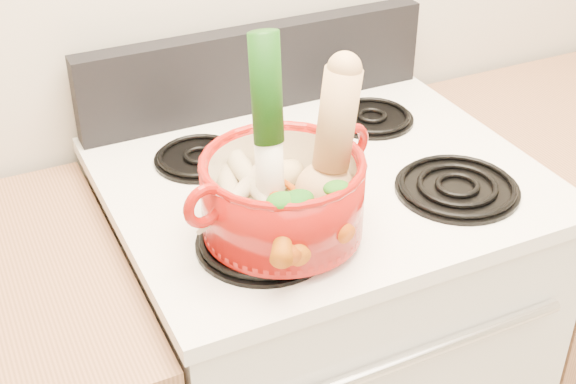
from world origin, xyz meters
name	(u,v)px	position (x,y,z in m)	size (l,w,h in m)	color
stove_body	(317,363)	(0.00, 1.40, 0.46)	(0.76, 0.65, 0.92)	silver
cooktop	(322,180)	(0.00, 1.40, 0.93)	(0.78, 0.67, 0.03)	white
control_backsplash	(256,69)	(0.00, 1.70, 1.04)	(0.76, 0.05, 0.18)	black
oven_handle	(415,357)	(0.00, 1.06, 0.78)	(0.02, 0.02, 0.60)	silver
burner_front_left	(264,241)	(-0.19, 1.24, 0.96)	(0.22, 0.22, 0.02)	black
burner_front_right	(457,187)	(0.19, 1.24, 0.96)	(0.22, 0.22, 0.02)	black
burner_back_left	(200,157)	(-0.19, 1.54, 0.96)	(0.17, 0.17, 0.02)	black
burner_back_right	(372,117)	(0.19, 1.54, 0.96)	(0.17, 0.17, 0.02)	black
dutch_oven	(283,196)	(-0.15, 1.25, 1.03)	(0.26, 0.26, 0.13)	#950F09
pot_handle_left	(204,205)	(-0.30, 1.21, 1.08)	(0.07, 0.07, 0.02)	#950F09
pot_handle_right	(351,143)	(-0.01, 1.28, 1.08)	(0.07, 0.07, 0.02)	#950F09
squash	(334,143)	(-0.07, 1.23, 1.12)	(0.10, 0.10, 0.25)	tan
leek	(269,127)	(-0.17, 1.26, 1.15)	(0.05, 0.05, 0.32)	white
ginger	(278,176)	(-0.12, 1.33, 1.02)	(0.09, 0.06, 0.05)	#D0B980
parsnip_0	(260,207)	(-0.19, 1.25, 1.02)	(0.05, 0.05, 0.24)	beige
parsnip_1	(237,207)	(-0.23, 1.26, 1.02)	(0.04, 0.04, 0.20)	beige
parsnip_2	(256,184)	(-0.18, 1.30, 1.03)	(0.04, 0.04, 0.20)	beige
parsnip_3	(232,199)	(-0.23, 1.27, 1.04)	(0.04, 0.04, 0.17)	beige
parsnip_4	(252,182)	(-0.19, 1.29, 1.04)	(0.04, 0.04, 0.22)	beige
carrot_0	(278,227)	(-0.19, 1.19, 1.02)	(0.03, 0.03, 0.17)	#D6670A
carrot_1	(273,232)	(-0.20, 1.18, 1.02)	(0.03, 0.03, 0.14)	#CD620A
carrot_2	(314,208)	(-0.12, 1.20, 1.02)	(0.03, 0.03, 0.17)	#D2460A
carrot_3	(284,228)	(-0.19, 1.17, 1.03)	(0.03, 0.03, 0.16)	#BF5B09
carrot_4	(277,201)	(-0.17, 1.23, 1.04)	(0.04, 0.04, 0.18)	#BA3B09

